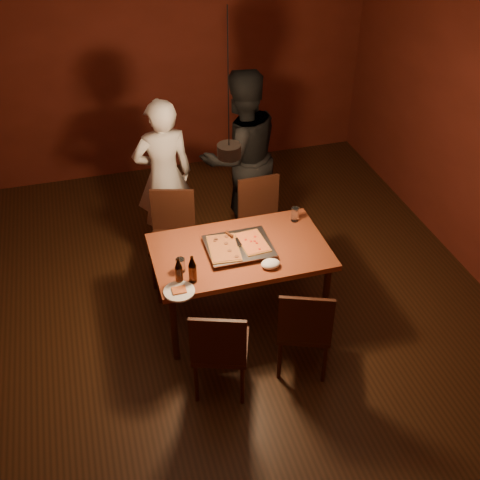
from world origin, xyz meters
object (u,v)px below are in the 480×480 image
object	(u,v)px
chair_near_left	(220,345)
pendant_lamp	(229,150)
chair_near_right	(305,324)
pizza_tray	(239,248)
plate_slice	(179,291)
chair_far_left	(173,227)
beer_bottle_a	(179,271)
diner_white	(164,176)
diner_dark	(241,156)
chair_far_right	(261,214)
dining_table	(240,256)
beer_bottle_b	(192,269)

from	to	relation	value
chair_near_left	pendant_lamp	distance (m)	1.46
chair_near_right	pizza_tray	world-z (taller)	chair_near_right
chair_near_left	plate_slice	world-z (taller)	chair_near_left
chair_far_left	beer_bottle_a	size ratio (longest dim) A/B	2.26
diner_white	chair_far_left	bearing A→B (deg)	83.48
pizza_tray	plate_slice	distance (m)	0.72
diner_white	diner_dark	xyz separation A→B (m)	(0.81, 0.02, 0.09)
pizza_tray	pendant_lamp	size ratio (longest dim) A/B	0.50
chair_far_right	diner_dark	bearing A→B (deg)	-84.97
pizza_tray	beer_bottle_a	xyz separation A→B (m)	(-0.57, -0.27, 0.09)
plate_slice	diner_dark	world-z (taller)	diner_dark
chair_far_right	plate_slice	bearing A→B (deg)	46.59
beer_bottle_a	chair_near_left	bearing A→B (deg)	-71.69
diner_white	pendant_lamp	xyz separation A→B (m)	(0.32, -1.35, 0.94)
beer_bottle_a	plate_slice	xyz separation A→B (m)	(-0.03, -0.12, -0.11)
plate_slice	pendant_lamp	xyz separation A→B (m)	(0.50, 0.32, 1.00)
chair_near_left	pizza_tray	size ratio (longest dim) A/B	0.98
diner_dark	pendant_lamp	bearing A→B (deg)	58.36
dining_table	plate_slice	xyz separation A→B (m)	(-0.61, -0.40, 0.08)
dining_table	diner_dark	size ratio (longest dim) A/B	0.82
diner_white	diner_dark	bearing A→B (deg)	177.78
chair_far_left	pizza_tray	size ratio (longest dim) A/B	0.95
dining_table	beer_bottle_b	world-z (taller)	beer_bottle_b
dining_table	chair_near_right	distance (m)	0.86
chair_near_left	diner_dark	bearing A→B (deg)	89.35
dining_table	pizza_tray	size ratio (longest dim) A/B	2.73
chair_far_left	chair_near_left	bearing A→B (deg)	107.86
chair_far_left	pizza_tray	distance (m)	0.93
plate_slice	diner_white	xyz separation A→B (m)	(0.19, 1.67, 0.06)
chair_far_right	chair_far_left	bearing A→B (deg)	-2.11
pizza_tray	beer_bottle_a	distance (m)	0.64
beer_bottle_b	plate_slice	bearing A→B (deg)	-143.36
diner_dark	beer_bottle_b	bearing A→B (deg)	49.69
chair_far_right	chair_near_left	world-z (taller)	same
chair_far_right	diner_white	distance (m)	1.04
chair_near_right	diner_dark	size ratio (longest dim) A/B	0.30
chair_far_right	dining_table	bearing A→B (deg)	58.69
beer_bottle_b	pendant_lamp	size ratio (longest dim) A/B	0.22
chair_near_left	beer_bottle_a	world-z (taller)	beer_bottle_a
diner_white	plate_slice	bearing A→B (deg)	79.93
pizza_tray	diner_dark	xyz separation A→B (m)	(0.39, 1.30, 0.14)
dining_table	pizza_tray	xyz separation A→B (m)	(-0.01, -0.00, 0.10)
dining_table	beer_bottle_a	xyz separation A→B (m)	(-0.58, -0.28, 0.19)
pizza_tray	dining_table	bearing A→B (deg)	13.13
diner_white	pendant_lamp	distance (m)	1.68
chair_far_left	beer_bottle_b	bearing A→B (deg)	104.63
plate_slice	diner_dark	bearing A→B (deg)	59.63
diner_white	diner_dark	size ratio (longest dim) A/B	0.90
plate_slice	chair_near_right	bearing A→B (deg)	-23.60
pizza_tray	beer_bottle_a	size ratio (longest dim) A/B	2.39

